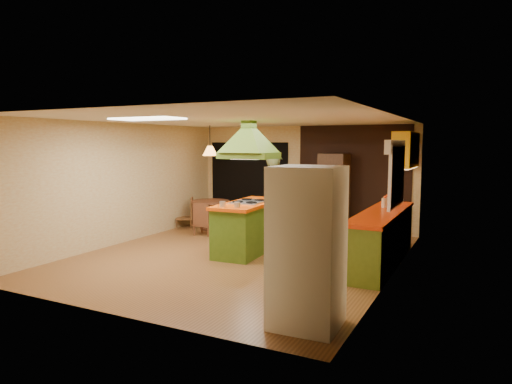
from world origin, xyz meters
The scene contains 21 objects.
ground centered at (0.00, 0.00, 0.00)m, with size 6.50×6.50×0.00m, color brown.
room_walls centered at (0.00, 0.00, 1.25)m, with size 5.50×6.50×6.50m.
ceiling_plane centered at (0.00, 0.00, 2.50)m, with size 6.50×6.50×0.00m, color silver.
brick_panel centered at (1.25, 3.23, 1.25)m, with size 2.64×0.03×2.50m, color #381E14.
nook_opening centered at (-1.50, 3.23, 1.05)m, with size 2.20×0.03×2.10m, color black.
right_counter centered at (2.45, 0.60, 0.46)m, with size 0.62×3.05×0.92m.
upper_cabinets centered at (2.57, 2.20, 1.95)m, with size 0.34×1.40×0.70m, color yellow.
window_right centered at (2.70, 0.40, 1.77)m, with size 0.12×1.35×1.06m.
fluor_panel centered at (-1.10, -1.20, 2.48)m, with size 1.20×0.60×0.03m, color white.
kitchen_island centered at (-0.01, 0.39, 0.49)m, with size 0.87×1.96×0.98m.
range_hood centered at (-0.01, 0.39, 2.25)m, with size 1.02×0.74×0.79m.
man centered at (-0.06, 1.70, 0.94)m, with size 0.69×0.45×1.88m, color #47502A.
refrigerator centered at (2.24, -2.51, 0.91)m, with size 0.75×0.71×1.83m, color white.
wall_oven centered at (0.88, 2.95, 0.92)m, with size 0.64×0.63×1.84m.
dining_table centered at (-1.91, 2.01, 0.49)m, with size 0.93×0.93×0.70m.
chair_left centered at (-2.61, 1.91, 0.37)m, with size 0.41×0.41×0.74m, color brown, non-canonical shape.
chair_near centered at (-1.66, 1.36, 0.37)m, with size 0.41×0.41×0.75m, color brown, non-canonical shape.
pendant_lamp centered at (-1.91, 2.01, 1.90)m, with size 0.36×0.36×0.23m, color #FF9E3F.
canister_large centered at (2.40, 1.79, 1.03)m, with size 0.16×0.16×0.23m, color beige.
canister_medium centered at (2.40, 1.09, 1.01)m, with size 0.12×0.12×0.17m, color beige.
canister_small centered at (2.40, 1.27, 1.01)m, with size 0.13×0.13×0.18m, color beige.
Camera 1 is at (3.98, -7.27, 2.08)m, focal length 32.00 mm.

